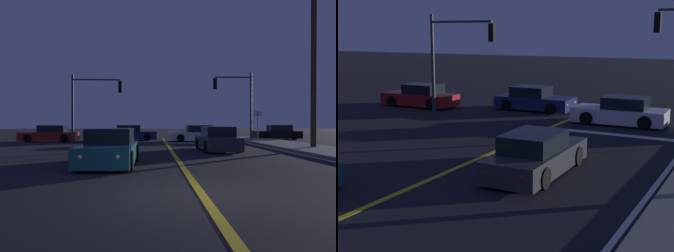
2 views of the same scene
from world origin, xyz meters
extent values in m
plane|color=black|center=(0.00, 0.00, 0.00)|extent=(160.00, 160.00, 0.00)
cube|color=slate|center=(7.98, 9.83, 0.07)|extent=(3.20, 35.37, 0.15)
cube|color=gold|center=(0.00, 9.83, 0.01)|extent=(0.20, 33.41, 0.01)
cube|color=silver|center=(6.13, 9.83, 0.01)|extent=(0.16, 33.41, 0.01)
cube|color=silver|center=(3.19, 18.15, 0.01)|extent=(6.38, 0.50, 0.01)
cube|color=black|center=(10.47, 23.36, 0.44)|extent=(4.18, 1.83, 0.68)
cube|color=black|center=(10.72, 23.36, 1.04)|extent=(1.93, 1.56, 0.60)
cylinder|color=black|center=(9.18, 22.51, 0.32)|extent=(0.64, 0.22, 0.64)
cylinder|color=black|center=(9.17, 24.19, 0.32)|extent=(0.64, 0.22, 0.64)
cylinder|color=black|center=(11.77, 22.52, 0.32)|extent=(0.64, 0.22, 0.64)
cylinder|color=black|center=(11.76, 24.21, 0.32)|extent=(0.64, 0.22, 0.64)
sphere|color=#FFF4CC|center=(8.44, 22.79, 0.52)|extent=(0.18, 0.18, 0.18)
sphere|color=#FFF4CC|center=(8.44, 23.91, 0.52)|extent=(0.18, 0.18, 0.18)
sphere|color=red|center=(12.51, 22.81, 0.52)|extent=(0.14, 0.14, 0.14)
sphere|color=red|center=(12.50, 23.93, 0.52)|extent=(0.14, 0.14, 0.14)
cube|color=#2D2D33|center=(2.53, 11.27, 0.44)|extent=(1.86, 4.63, 0.68)
cube|color=black|center=(2.53, 10.99, 1.04)|extent=(1.57, 2.14, 0.60)
cylinder|color=black|center=(1.67, 12.68, 0.32)|extent=(0.23, 0.64, 0.64)
cylinder|color=black|center=(3.33, 12.71, 0.32)|extent=(0.23, 0.64, 0.64)
cylinder|color=black|center=(1.73, 9.83, 0.32)|extent=(0.23, 0.64, 0.64)
cylinder|color=black|center=(3.38, 9.86, 0.32)|extent=(0.23, 0.64, 0.64)
sphere|color=#FFF4CC|center=(1.94, 13.50, 0.52)|extent=(0.18, 0.18, 0.18)
sphere|color=#FFF4CC|center=(3.04, 13.52, 0.52)|extent=(0.18, 0.18, 0.18)
sphere|color=red|center=(2.02, 9.01, 0.52)|extent=(0.14, 0.14, 0.14)
sphere|color=red|center=(3.12, 9.03, 0.52)|extent=(0.14, 0.14, 0.14)
cube|color=silver|center=(2.57, 20.67, 0.44)|extent=(4.44, 1.97, 0.68)
cube|color=black|center=(2.83, 20.68, 1.04)|extent=(2.06, 1.64, 0.60)
cylinder|color=black|center=(1.23, 19.77, 0.32)|extent=(0.65, 0.24, 0.64)
cylinder|color=black|center=(1.18, 21.50, 0.32)|extent=(0.65, 0.24, 0.64)
cylinder|color=black|center=(3.95, 19.85, 0.32)|extent=(0.65, 0.24, 0.64)
cylinder|color=black|center=(3.91, 21.57, 0.32)|extent=(0.65, 0.24, 0.64)
sphere|color=#FFF4CC|center=(0.45, 20.04, 0.52)|extent=(0.18, 0.18, 0.18)
sphere|color=#FFF4CC|center=(0.42, 21.18, 0.52)|extent=(0.18, 0.18, 0.18)
sphere|color=red|center=(4.73, 20.16, 0.52)|extent=(0.14, 0.14, 0.14)
sphere|color=red|center=(4.70, 21.30, 0.52)|extent=(0.14, 0.14, 0.14)
cube|color=navy|center=(-2.81, 22.68, 0.44)|extent=(4.36, 1.86, 0.68)
cube|color=black|center=(-3.07, 22.68, 1.04)|extent=(2.01, 1.60, 0.60)
cylinder|color=black|center=(-1.46, 23.54, 0.32)|extent=(0.64, 0.22, 0.64)
cylinder|color=black|center=(-1.46, 21.81, 0.32)|extent=(0.64, 0.22, 0.64)
cylinder|color=black|center=(-4.16, 23.55, 0.32)|extent=(0.64, 0.22, 0.64)
cylinder|color=black|center=(-4.16, 21.81, 0.32)|extent=(0.64, 0.22, 0.64)
sphere|color=#FFF4CC|center=(-0.69, 23.25, 0.52)|extent=(0.18, 0.18, 0.18)
sphere|color=#FFF4CC|center=(-0.69, 22.10, 0.52)|extent=(0.18, 0.18, 0.18)
sphere|color=red|center=(-4.94, 23.26, 0.52)|extent=(0.14, 0.14, 0.14)
sphere|color=red|center=(-4.94, 22.11, 0.52)|extent=(0.14, 0.14, 0.14)
cube|color=#195960|center=(-2.62, 5.08, 0.44)|extent=(1.94, 4.35, 0.68)
cube|color=black|center=(-2.61, 5.33, 1.04)|extent=(1.63, 2.02, 0.60)
cylinder|color=black|center=(-1.79, 3.72, 0.32)|extent=(0.24, 0.65, 0.64)
cylinder|color=black|center=(-3.51, 3.76, 0.32)|extent=(0.24, 0.65, 0.64)
cylinder|color=black|center=(-1.73, 6.39, 0.32)|extent=(0.24, 0.65, 0.64)
cylinder|color=black|center=(-3.45, 6.43, 0.32)|extent=(0.24, 0.65, 0.64)
sphere|color=#FFF4CC|center=(-2.10, 2.97, 0.52)|extent=(0.18, 0.18, 0.18)
sphere|color=#FFF4CC|center=(-3.24, 3.00, 0.52)|extent=(0.18, 0.18, 0.18)
sphere|color=red|center=(-2.00, 7.16, 0.52)|extent=(0.14, 0.14, 0.14)
sphere|color=red|center=(-3.14, 7.19, 0.52)|extent=(0.14, 0.14, 0.14)
cube|color=maroon|center=(-9.49, 20.78, 0.44)|extent=(4.60, 1.74, 0.68)
cube|color=black|center=(-9.21, 20.78, 1.04)|extent=(2.12, 1.49, 0.60)
cylinder|color=black|center=(-10.92, 19.98, 0.32)|extent=(0.64, 0.22, 0.64)
cylinder|color=black|center=(-10.91, 21.59, 0.32)|extent=(0.64, 0.22, 0.64)
cylinder|color=black|center=(-8.07, 19.97, 0.32)|extent=(0.64, 0.22, 0.64)
cylinder|color=black|center=(-8.06, 21.57, 0.32)|extent=(0.64, 0.22, 0.64)
sphere|color=#FFF4CC|center=(-11.73, 20.25, 0.52)|extent=(0.18, 0.18, 0.18)
sphere|color=#FFF4CC|center=(-11.72, 21.32, 0.52)|extent=(0.18, 0.18, 0.18)
sphere|color=red|center=(-7.24, 20.23, 0.52)|extent=(0.14, 0.14, 0.14)
sphere|color=red|center=(-7.24, 21.30, 0.52)|extent=(0.14, 0.14, 0.14)
cylinder|color=#38383D|center=(7.18, 20.45, 2.86)|extent=(0.18, 0.18, 5.73)
cylinder|color=#38383D|center=(5.67, 20.45, 5.33)|extent=(3.02, 0.12, 0.12)
cube|color=black|center=(4.16, 20.45, 4.78)|extent=(0.28, 0.28, 0.90)
sphere|color=red|center=(4.16, 20.45, 5.05)|extent=(0.22, 0.22, 0.22)
sphere|color=#4C2D05|center=(4.16, 20.45, 4.78)|extent=(0.22, 0.22, 0.22)
sphere|color=#0A3814|center=(4.16, 20.45, 4.51)|extent=(0.22, 0.22, 0.22)
cylinder|color=#38383D|center=(-7.18, 19.05, 2.64)|extent=(0.18, 0.18, 5.28)
cylinder|color=#38383D|center=(-5.35, 19.05, 4.88)|extent=(3.65, 0.12, 0.12)
cube|color=black|center=(-3.52, 19.05, 4.33)|extent=(0.28, 0.28, 0.90)
sphere|color=red|center=(-3.52, 19.05, 4.60)|extent=(0.22, 0.22, 0.22)
sphere|color=#4C2D05|center=(-3.52, 19.05, 4.33)|extent=(0.22, 0.22, 0.22)
sphere|color=#0A3814|center=(-3.52, 19.05, 4.06)|extent=(0.22, 0.22, 0.22)
cylinder|color=#42301E|center=(8.28, 11.80, 5.42)|extent=(0.33, 0.33, 10.85)
cylinder|color=slate|center=(6.88, 17.65, 1.24)|extent=(0.06, 0.06, 2.49)
cube|color=white|center=(6.88, 17.65, 2.24)|extent=(0.56, 0.07, 0.40)
camera|label=1|loc=(-1.08, -7.31, 1.56)|focal=36.13mm
camera|label=2|loc=(8.73, -2.38, 4.38)|focal=52.56mm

